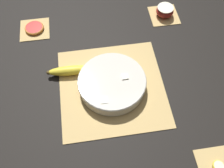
% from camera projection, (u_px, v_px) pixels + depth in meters
% --- Properties ---
extents(ground_plane, '(6.00, 6.00, 0.00)m').
position_uv_depth(ground_plane, '(112.00, 88.00, 1.02)').
color(ground_plane, black).
extents(bamboo_mat_center, '(0.40, 0.40, 0.01)m').
position_uv_depth(bamboo_mat_center, '(112.00, 87.00, 1.02)').
color(bamboo_mat_center, tan).
rests_on(bamboo_mat_center, ground_plane).
extents(coaster_mat_near_left, '(0.13, 0.13, 0.01)m').
position_uv_depth(coaster_mat_near_left, '(35.00, 29.00, 1.18)').
color(coaster_mat_near_left, tan).
rests_on(coaster_mat_near_left, ground_plane).
extents(coaster_mat_far_left, '(0.13, 0.13, 0.01)m').
position_uv_depth(coaster_mat_far_left, '(164.00, 15.00, 1.22)').
color(coaster_mat_far_left, tan).
rests_on(coaster_mat_far_left, ground_plane).
extents(coaster_mat_far_right, '(0.13, 0.13, 0.01)m').
position_uv_depth(coaster_mat_far_right, '(218.00, 166.00, 0.86)').
color(coaster_mat_far_right, tan).
rests_on(coaster_mat_far_right, ground_plane).
extents(fruit_salad_bowl, '(0.26, 0.26, 0.06)m').
position_uv_depth(fruit_salad_bowl, '(112.00, 83.00, 0.99)').
color(fruit_salad_bowl, silver).
rests_on(fruit_salad_bowl, bamboo_mat_center).
extents(whole_banana, '(0.04, 0.18, 0.04)m').
position_uv_depth(whole_banana, '(70.00, 71.00, 1.03)').
color(whole_banana, yellow).
rests_on(whole_banana, bamboo_mat_center).
extents(apple_half, '(0.08, 0.08, 0.04)m').
position_uv_depth(apple_half, '(165.00, 11.00, 1.20)').
color(apple_half, '#B72D23').
rests_on(apple_half, coaster_mat_far_left).
extents(banana_coin_single, '(0.04, 0.04, 0.01)m').
position_uv_depth(banana_coin_single, '(219.00, 166.00, 0.85)').
color(banana_coin_single, '#F4EABC').
rests_on(banana_coin_single, coaster_mat_far_right).
extents(grapefruit_slice, '(0.08, 0.08, 0.01)m').
position_uv_depth(grapefruit_slice, '(34.00, 28.00, 1.17)').
color(grapefruit_slice, '#B2231E').
rests_on(grapefruit_slice, coaster_mat_near_left).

